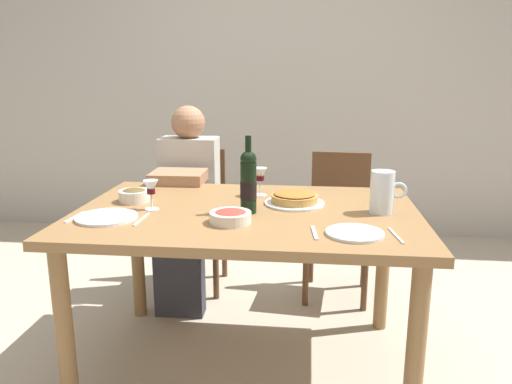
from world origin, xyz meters
name	(u,v)px	position (x,y,z in m)	size (l,w,h in m)	color
ground_plane	(248,363)	(0.00, 0.00, 0.00)	(8.00, 8.00, 0.00)	#B2A893
back_wall	(279,66)	(0.00, 2.09, 1.40)	(8.00, 0.10, 2.80)	#B2ADA3
dining_table	(247,230)	(0.00, 0.00, 0.67)	(1.50, 1.00, 0.76)	olive
wine_bottle	(248,182)	(0.01, -0.04, 0.90)	(0.07, 0.07, 0.33)	black
water_pitcher	(382,195)	(0.58, 0.02, 0.84)	(0.16, 0.10, 0.18)	silver
baked_tart	(294,198)	(0.21, 0.12, 0.79)	(0.27, 0.27, 0.06)	silver
salad_bowl	(231,216)	(-0.04, -0.20, 0.79)	(0.17, 0.17, 0.05)	silver
olive_bowl	(134,195)	(-0.54, 0.09, 0.79)	(0.14, 0.14, 0.06)	silver
wine_glass_left_diner	(260,176)	(0.03, 0.27, 0.86)	(0.07, 0.07, 0.14)	silver
wine_glass_right_diner	(151,189)	(-0.42, -0.04, 0.85)	(0.07, 0.07, 0.13)	silver
dinner_plate_left_setting	(107,217)	(-0.56, -0.19, 0.77)	(0.25, 0.25, 0.01)	silver
dinner_plate_right_setting	(355,233)	(0.44, -0.29, 0.77)	(0.22, 0.22, 0.01)	silver
fork_left_setting	(75,217)	(-0.70, -0.19, 0.76)	(0.16, 0.01, 0.01)	silver
knife_left_setting	(142,219)	(-0.41, -0.19, 0.76)	(0.18, 0.01, 0.01)	silver
knife_right_setting	(396,235)	(0.59, -0.29, 0.76)	(0.18, 0.01, 0.01)	silver
spoon_right_setting	(314,233)	(0.29, -0.29, 0.76)	(0.16, 0.01, 0.01)	silver
chair_left	(195,209)	(-0.45, 0.92, 0.50)	(0.41, 0.41, 0.87)	brown
diner_left	(186,200)	(-0.45, 0.68, 0.62)	(0.34, 0.51, 1.16)	#B7B2A8
chair_right	(339,215)	(0.46, 0.88, 0.50)	(0.44, 0.44, 0.87)	brown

